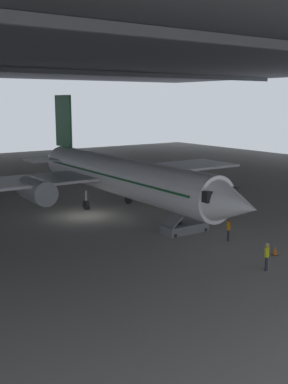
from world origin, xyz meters
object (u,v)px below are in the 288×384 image
crew_worker_near_nose (267,255)px  traffic_cone_orange (275,251)px  airplane_main (118,175)px  boarding_stairs (186,223)px  crew_worker_by_stairs (228,228)px

crew_worker_near_nose → traffic_cone_orange: (2.73, 1.60, -0.70)m
airplane_main → crew_worker_near_nose: 18.74m
crew_worker_near_nose → traffic_cone_orange: size_ratio=2.87×
boarding_stairs → crew_worker_by_stairs: (1.09, -3.51, 0.23)m
airplane_main → traffic_cone_orange: 17.31m
crew_worker_by_stairs → crew_worker_near_nose: bearing=-113.7°
airplane_main → crew_worker_by_stairs: bearing=-83.6°
crew_worker_near_nose → traffic_cone_orange: crew_worker_near_nose is taller
boarding_stairs → traffic_cone_orange: size_ratio=7.48×
airplane_main → boarding_stairs: airplane_main is taller
boarding_stairs → traffic_cone_orange: 7.74m
airplane_main → traffic_cone_orange: size_ratio=55.81×
airplane_main → crew_worker_near_nose: airplane_main is taller
boarding_stairs → traffic_cone_orange: bearing=-80.2°
airplane_main → crew_worker_by_stairs: 13.16m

